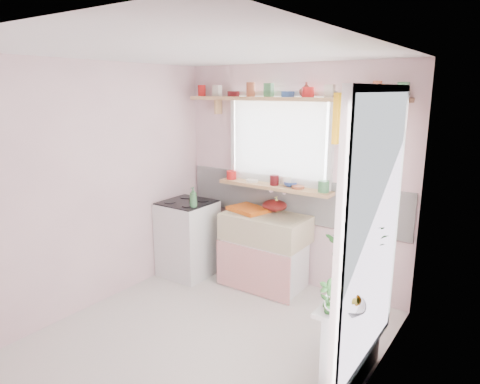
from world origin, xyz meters
The scene contains 19 objects.
room centered at (0.66, 0.86, 1.37)m, with size 3.20×3.20×3.20m.
sink_unit centered at (-0.15, 1.29, 0.43)m, with size 0.95×0.65×1.11m.
cooker centered at (-1.10, 1.05, 0.46)m, with size 0.58×0.58×0.93m.
radiator_ledge centered at (1.30, 0.20, 0.40)m, with size 0.22×0.95×0.78m.
windowsill centered at (-0.15, 1.48, 1.14)m, with size 1.40×0.22×0.04m, color tan.
pine_shelf centered at (0.00, 1.47, 2.12)m, with size 2.52×0.24×0.04m, color tan.
shelf_crockery centered at (0.00, 1.47, 2.20)m, with size 2.47×0.11×0.12m.
sill_crockery centered at (-0.15, 1.48, 1.22)m, with size 1.35×0.11×0.12m.
dish_tray centered at (-0.40, 1.32, 0.87)m, with size 0.43×0.32×0.04m, color #DB5D13.
colander centered at (-0.15, 1.50, 0.92)m, with size 0.29×0.29×0.13m, color #56100E.
jade_plant centered at (1.21, 0.38, 1.03)m, with size 0.45×0.39×0.51m, color #2C6126.
fruit_bowl centered at (1.33, -0.12, 0.81)m, with size 0.28×0.28×0.07m, color silver.
herb_pot centered at (1.24, -0.20, 0.89)m, with size 0.12×0.08×0.23m, color #2D6528.
soap_bottle_sink centered at (-0.13, 1.50, 0.94)m, with size 0.08×0.08×0.17m, color #FBFB6F.
sill_cup centered at (-0.02, 1.54, 1.21)m, with size 0.14×0.14×0.11m, color beige.
sill_bowl centered at (0.03, 1.54, 1.19)m, with size 0.17×0.17×0.05m, color #3859B6.
shelf_vase centered at (0.18, 1.53, 2.22)m, with size 0.15×0.15×0.15m, color #953A2D.
cooker_bottle centered at (-0.88, 0.92, 1.03)m, with size 0.09×0.09×0.23m, color #3F7E48.
fruit centered at (1.34, -0.12, 0.87)m, with size 0.20×0.14×0.10m.
Camera 1 is at (2.23, -2.64, 2.21)m, focal length 32.00 mm.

